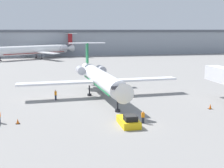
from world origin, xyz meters
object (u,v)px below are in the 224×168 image
object	(u,v)px
worker_near_tug	(143,117)
worker_by_wing	(56,95)
pushback_tug	(129,121)
airplane_main	(100,78)
airplane_parked_far_left	(36,50)
traffic_cone_left	(18,121)
traffic_cone_right	(210,107)

from	to	relation	value
worker_near_tug	worker_by_wing	world-z (taller)	worker_by_wing
pushback_tug	worker_by_wing	world-z (taller)	worker_by_wing
airplane_main	worker_by_wing	size ratio (longest dim) A/B	16.77
worker_by_wing	pushback_tug	bearing A→B (deg)	-62.78
worker_near_tug	airplane_parked_far_left	world-z (taller)	airplane_parked_far_left
airplane_main	airplane_parked_far_left	world-z (taller)	airplane_parked_far_left
traffic_cone_left	worker_by_wing	bearing A→B (deg)	68.04
airplane_main	pushback_tug	world-z (taller)	airplane_main
worker_near_tug	airplane_main	bearing A→B (deg)	98.15
worker_by_wing	airplane_parked_far_left	size ratio (longest dim) A/B	0.05
traffic_cone_left	airplane_parked_far_left	world-z (taller)	airplane_parked_far_left
pushback_tug	airplane_parked_far_left	world-z (taller)	airplane_parked_far_left
airplane_main	worker_near_tug	world-z (taller)	airplane_main
pushback_tug	traffic_cone_left	distance (m)	14.87
worker_by_wing	traffic_cone_right	distance (m)	26.59
worker_by_wing	traffic_cone_left	distance (m)	14.63
airplane_main	traffic_cone_left	world-z (taller)	airplane_main
traffic_cone_left	pushback_tug	bearing A→B (deg)	-14.73
pushback_tug	traffic_cone_left	bearing A→B (deg)	165.27
worker_by_wing	traffic_cone_right	bearing A→B (deg)	-26.08
airplane_main	airplane_parked_far_left	xyz separation A→B (m)	(-14.01, 81.74, 0.31)
airplane_main	pushback_tug	distance (m)	19.25
airplane_main	traffic_cone_right	xyz separation A→B (m)	(15.47, -13.37, -3.11)
worker_by_wing	traffic_cone_right	world-z (taller)	worker_by_wing
traffic_cone_left	airplane_parked_far_left	size ratio (longest dim) A/B	0.02
airplane_main	traffic_cone_left	bearing A→B (deg)	-132.32
airplane_main	worker_near_tug	distance (m)	18.85
traffic_cone_left	traffic_cone_right	world-z (taller)	traffic_cone_right
traffic_cone_left	worker_near_tug	bearing A→B (deg)	-11.12
airplane_parked_far_left	worker_by_wing	bearing A→B (deg)	-86.16
airplane_main	traffic_cone_right	world-z (taller)	airplane_main
pushback_tug	traffic_cone_left	size ratio (longest dim) A/B	6.48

